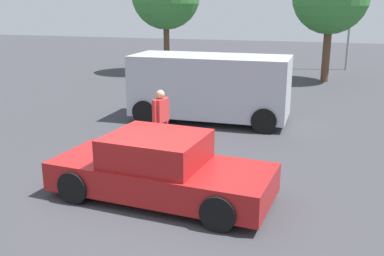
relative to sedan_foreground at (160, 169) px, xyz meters
name	(u,v)px	position (x,y,z in m)	size (l,w,h in m)	color
ground_plane	(154,200)	(-0.08, -0.17, -0.59)	(80.00, 80.00, 0.00)	#38383D
sedan_foreground	(160,169)	(0.00, 0.00, 0.00)	(4.45, 2.15, 1.29)	maroon
van_white	(210,86)	(-0.64, 6.11, 0.57)	(5.04, 2.21, 2.14)	#B2B7C1
pedestrian	(161,116)	(-0.99, 2.60, 0.39)	(0.34, 0.55, 1.64)	navy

